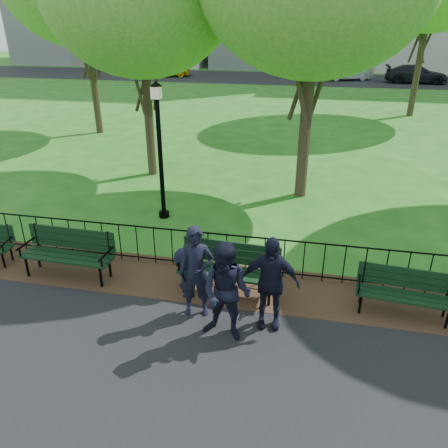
% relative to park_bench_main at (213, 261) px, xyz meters
% --- Properties ---
extents(ground, '(120.00, 120.00, 0.00)m').
position_rel_park_bench_main_xyz_m(ground, '(0.32, -1.24, -0.67)').
color(ground, '#1E6219').
extents(dirt_strip, '(60.00, 1.60, 0.01)m').
position_rel_park_bench_main_xyz_m(dirt_strip, '(0.32, 0.26, -0.65)').
color(dirt_strip, '#3A2617').
rests_on(dirt_strip, ground).
extents(far_street, '(70.00, 9.00, 0.01)m').
position_rel_park_bench_main_xyz_m(far_street, '(0.32, 33.76, -0.66)').
color(far_street, black).
rests_on(far_street, ground).
extents(iron_fence, '(24.06, 0.06, 1.00)m').
position_rel_park_bench_main_xyz_m(iron_fence, '(0.32, 0.76, -0.17)').
color(iron_fence, black).
rests_on(iron_fence, ground).
extents(park_bench_main, '(2.05, 0.71, 1.10)m').
position_rel_park_bench_main_xyz_m(park_bench_main, '(0.00, 0.00, 0.00)').
color(park_bench_main, black).
rests_on(park_bench_main, ground).
extents(park_bench_left_a, '(1.95, 0.66, 1.10)m').
position_rel_park_bench_main_xyz_m(park_bench_left_a, '(-3.06, -0.01, -0.04)').
color(park_bench_left_a, black).
rests_on(park_bench_left_a, ground).
extents(park_bench_right_a, '(1.71, 0.67, 0.95)m').
position_rel_park_bench_main_xyz_m(park_bench_right_a, '(3.54, 0.01, -0.12)').
color(park_bench_right_a, black).
rests_on(park_bench_right_a, ground).
extents(lamppost, '(0.32, 0.32, 3.56)m').
position_rel_park_bench_main_xyz_m(lamppost, '(-2.12, 3.18, 1.27)').
color(lamppost, black).
rests_on(lamppost, ground).
extents(person_left, '(0.70, 0.53, 1.73)m').
position_rel_park_bench_main_xyz_m(person_left, '(-0.12, -0.77, 0.21)').
color(person_left, black).
rests_on(person_left, asphalt_path).
extents(person_mid, '(0.92, 0.58, 1.76)m').
position_rel_park_bench_main_xyz_m(person_mid, '(0.53, -1.30, 0.22)').
color(person_mid, black).
rests_on(person_mid, asphalt_path).
extents(person_right, '(1.03, 0.47, 1.72)m').
position_rel_park_bench_main_xyz_m(person_right, '(1.18, -0.84, 0.20)').
color(person_right, black).
rests_on(person_right, asphalt_path).
extents(taxi, '(5.24, 3.06, 1.67)m').
position_rel_park_bench_main_xyz_m(taxi, '(-12.30, 32.83, 0.18)').
color(taxi, yellow).
rests_on(taxi, far_street).
extents(sedan_silver, '(4.28, 2.79, 1.33)m').
position_rel_park_bench_main_xyz_m(sedan_silver, '(4.01, 33.47, 0.01)').
color(sedan_silver, '#B8BBC1').
rests_on(sedan_silver, far_street).
extents(sedan_dark, '(4.94, 2.15, 1.41)m').
position_rel_park_bench_main_xyz_m(sedan_dark, '(9.42, 32.79, 0.05)').
color(sedan_dark, black).
rests_on(sedan_dark, far_street).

